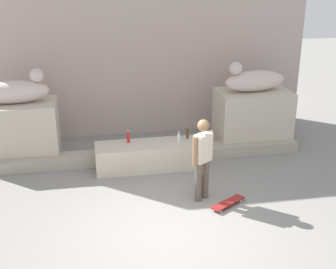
{
  "coord_description": "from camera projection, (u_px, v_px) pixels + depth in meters",
  "views": [
    {
      "loc": [
        -1.22,
        -6.58,
        4.38
      ],
      "look_at": [
        0.35,
        1.93,
        1.1
      ],
      "focal_mm": 47.92,
      "sensor_mm": 36.0,
      "label": 1
    }
  ],
  "objects": [
    {
      "name": "statue_reclining_right",
      "position": [
        254.0,
        80.0,
        11.15
      ],
      "size": [
        1.66,
        0.77,
        0.78
      ],
      "rotation": [
        0.0,
        0.0,
        3.28
      ],
      "color": "beige",
      "rests_on": "pedestal_right"
    },
    {
      "name": "bottle_clear",
      "position": [
        179.0,
        138.0,
        10.19
      ],
      "size": [
        0.07,
        0.07,
        0.27
      ],
      "color": "silver",
      "rests_on": "ledge_block"
    },
    {
      "name": "skater",
      "position": [
        203.0,
        156.0,
        8.65
      ],
      "size": [
        0.46,
        0.37,
        1.67
      ],
      "rotation": [
        0.0,
        0.0,
        3.73
      ],
      "color": "brown",
      "rests_on": "ground_plane"
    },
    {
      "name": "statue_reclining_left",
      "position": [
        15.0,
        91.0,
        10.19
      ],
      "size": [
        1.63,
        0.67,
        0.78
      ],
      "rotation": [
        0.0,
        0.0,
        0.07
      ],
      "color": "beige",
      "rests_on": "pedestal_left"
    },
    {
      "name": "stair_step",
      "position": [
        144.0,
        155.0,
        10.69
      ],
      "size": [
        7.63,
        0.5,
        0.27
      ],
      "primitive_type": "cube",
      "color": "#A9A08F",
      "rests_on": "ground_plane"
    },
    {
      "name": "bottle_red",
      "position": [
        128.0,
        138.0,
        10.18
      ],
      "size": [
        0.06,
        0.06,
        0.29
      ],
      "color": "red",
      "rests_on": "ledge_block"
    },
    {
      "name": "facade_wall",
      "position": [
        131.0,
        36.0,
        11.81
      ],
      "size": [
        9.43,
        0.6,
        5.24
      ],
      "primitive_type": "cube",
      "color": "#C0AAA3",
      "rests_on": "ground_plane"
    },
    {
      "name": "bottle_brown",
      "position": [
        187.0,
        133.0,
        10.42
      ],
      "size": [
        0.06,
        0.06,
        0.31
      ],
      "color": "#593314",
      "rests_on": "ledge_block"
    },
    {
      "name": "skateboard",
      "position": [
        228.0,
        203.0,
        8.68
      ],
      "size": [
        0.78,
        0.59,
        0.08
      ],
      "rotation": [
        0.0,
        0.0,
        3.7
      ],
      "color": "maroon",
      "rests_on": "ground_plane"
    },
    {
      "name": "ground_plane",
      "position": [
        168.0,
        233.0,
        7.81
      ],
      "size": [
        40.0,
        40.0,
        0.0
      ],
      "primitive_type": "plane",
      "color": "gray"
    },
    {
      "name": "ledge_block",
      "position": [
        146.0,
        156.0,
        10.24
      ],
      "size": [
        2.3,
        0.78,
        0.59
      ],
      "primitive_type": "cube",
      "color": "beige",
      "rests_on": "ground_plane"
    },
    {
      "name": "pedestal_right",
      "position": [
        252.0,
        118.0,
        11.51
      ],
      "size": [
        1.84,
        1.12,
        1.41
      ],
      "primitive_type": "cube",
      "color": "beige",
      "rests_on": "ground_plane"
    },
    {
      "name": "pedestal_left",
      "position": [
        18.0,
        132.0,
        10.53
      ],
      "size": [
        1.84,
        1.12,
        1.41
      ],
      "primitive_type": "cube",
      "color": "beige",
      "rests_on": "ground_plane"
    }
  ]
}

